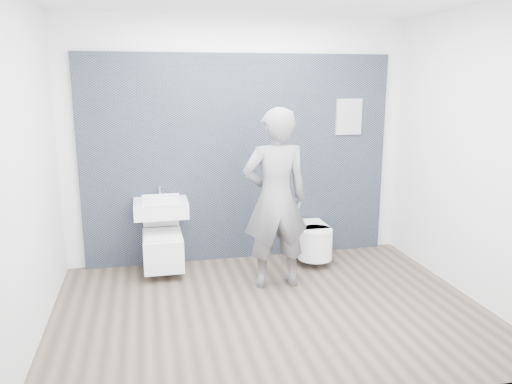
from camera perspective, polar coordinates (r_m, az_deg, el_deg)
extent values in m
plane|color=brown|center=(4.82, 1.60, -13.25)|extent=(4.00, 4.00, 0.00)
plane|color=silver|center=(5.84, -1.94, 5.75)|extent=(4.00, 0.00, 4.00)
plane|color=silver|center=(2.99, 8.85, -1.23)|extent=(4.00, 0.00, 4.00)
plane|color=silver|center=(4.35, -24.73, 2.15)|extent=(0.00, 3.00, 3.00)
plane|color=silver|center=(5.25, 23.43, 3.90)|extent=(0.00, 3.00, 3.00)
cube|color=black|center=(6.14, -1.79, -7.36)|extent=(3.60, 0.06, 2.40)
cube|color=white|center=(5.59, -10.81, -1.83)|extent=(0.58, 0.44, 0.17)
cube|color=silver|center=(5.55, -10.84, -1.04)|extent=(0.41, 0.29, 0.03)
cylinder|color=silver|center=(5.71, -10.93, 0.12)|extent=(0.02, 0.02, 0.15)
cylinder|color=silver|center=(5.65, -10.94, 0.63)|extent=(0.02, 0.10, 0.02)
cylinder|color=silver|center=(5.82, -10.82, -2.73)|extent=(0.04, 0.04, 0.12)
cube|color=white|center=(5.64, -10.58, -6.52)|extent=(0.42, 0.61, 0.36)
cylinder|color=silver|center=(5.55, -10.63, -5.08)|extent=(0.30, 0.30, 0.03)
cube|color=white|center=(5.54, -10.64, -4.82)|extent=(0.40, 0.49, 0.02)
cube|color=white|center=(5.68, -10.82, -2.09)|extent=(0.40, 0.19, 0.42)
cube|color=silver|center=(5.95, -10.64, -6.91)|extent=(0.11, 0.06, 0.08)
cube|color=white|center=(6.01, 6.05, -5.31)|extent=(0.39, 0.46, 0.33)
cylinder|color=white|center=(5.81, 6.78, -5.99)|extent=(0.39, 0.39, 0.33)
cube|color=white|center=(5.93, 6.20, -3.77)|extent=(0.37, 0.44, 0.03)
cylinder|color=white|center=(5.73, 6.89, -4.36)|extent=(0.37, 0.37, 0.03)
cube|color=silver|center=(6.23, 5.44, -5.84)|extent=(0.11, 0.06, 0.08)
cube|color=silver|center=(6.47, 9.96, -6.51)|extent=(0.32, 0.03, 0.42)
imported|color=slate|center=(5.06, 2.24, -0.82)|extent=(0.68, 0.44, 1.85)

